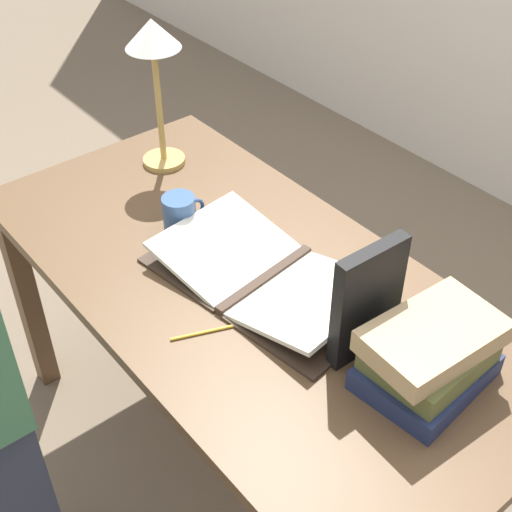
{
  "coord_description": "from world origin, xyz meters",
  "views": [
    {
      "loc": [
        1.02,
        -0.8,
        1.9
      ],
      "look_at": [
        0.02,
        0.01,
        0.84
      ],
      "focal_mm": 50.0,
      "sensor_mm": 36.0,
      "label": 1
    }
  ],
  "objects": [
    {
      "name": "book_standing_upright",
      "position": [
        0.34,
        0.05,
        0.9
      ],
      "size": [
        0.04,
        0.18,
        0.28
      ],
      "rotation": [
        0.0,
        0.0,
        -0.04
      ],
      "color": "black",
      "rests_on": "reading_desk"
    },
    {
      "name": "ground_plane",
      "position": [
        0.0,
        0.0,
        0.0
      ],
      "size": [
        12.0,
        12.0,
        0.0
      ],
      "primitive_type": "plane",
      "color": "#70604C"
    },
    {
      "name": "pencil",
      "position": [
        0.09,
        -0.18,
        0.76
      ],
      "size": [
        0.07,
        0.17,
        0.01
      ],
      "rotation": [
        0.0,
        0.0,
        -0.38
      ],
      "color": "gold",
      "rests_on": "reading_desk"
    },
    {
      "name": "book_stack_tall",
      "position": [
        0.48,
        0.09,
        0.84
      ],
      "size": [
        0.23,
        0.29,
        0.16
      ],
      "color": "#1E284C",
      "rests_on": "reading_desk"
    },
    {
      "name": "open_book",
      "position": [
        0.04,
        0.03,
        0.78
      ],
      "size": [
        0.61,
        0.39,
        0.07
      ],
      "rotation": [
        0.0,
        0.0,
        0.13
      ],
      "color": "#38281E",
      "rests_on": "reading_desk"
    },
    {
      "name": "reading_lamp",
      "position": [
        -0.57,
        0.14,
        1.1
      ],
      "size": [
        0.15,
        0.15,
        0.44
      ],
      "color": "tan",
      "rests_on": "reading_desk"
    },
    {
      "name": "coffee_mug",
      "position": [
        -0.26,
        -0.01,
        0.81
      ],
      "size": [
        0.09,
        0.12,
        0.1
      ],
      "rotation": [
        0.0,
        0.0,
        1.52
      ],
      "color": "#335184",
      "rests_on": "reading_desk"
    },
    {
      "name": "reading_desk",
      "position": [
        0.0,
        0.0,
        0.66
      ],
      "size": [
        1.52,
        0.74,
        0.76
      ],
      "color": "brown",
      "rests_on": "ground_plane"
    }
  ]
}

